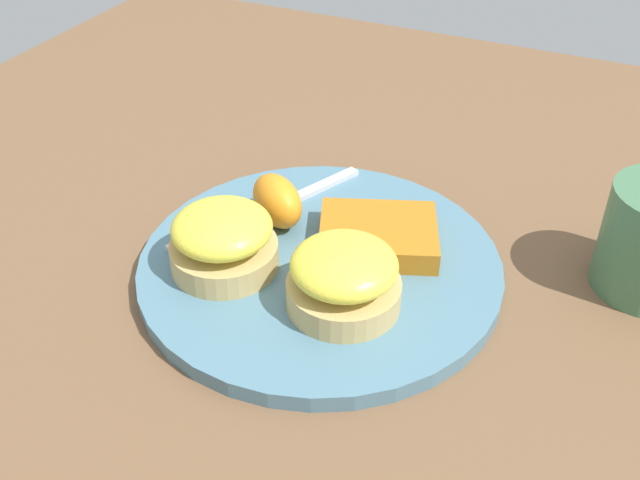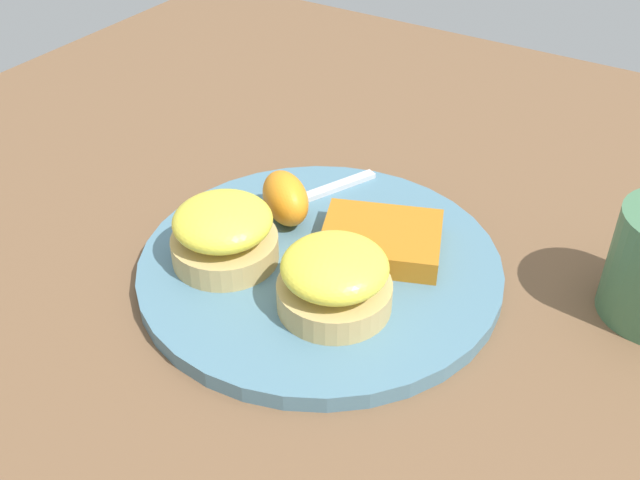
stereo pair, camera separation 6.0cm
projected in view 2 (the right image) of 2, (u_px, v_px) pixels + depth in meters
name	position (u px, v px, depth m)	size (l,w,h in m)	color
ground_plane	(320.00, 273.00, 0.62)	(1.10, 1.10, 0.00)	brown
plate	(320.00, 266.00, 0.61)	(0.30, 0.30, 0.01)	slate
sandwich_benedict_left	(224.00, 233.00, 0.59)	(0.09, 0.09, 0.05)	tan
sandwich_benedict_right	(335.00, 279.00, 0.55)	(0.09, 0.09, 0.05)	tan
hashbrown_patty	(381.00, 240.00, 0.61)	(0.10, 0.08, 0.02)	#AC6819
orange_wedge	(285.00, 198.00, 0.64)	(0.06, 0.04, 0.04)	orange
fork	(268.00, 211.00, 0.66)	(0.10, 0.19, 0.00)	silver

